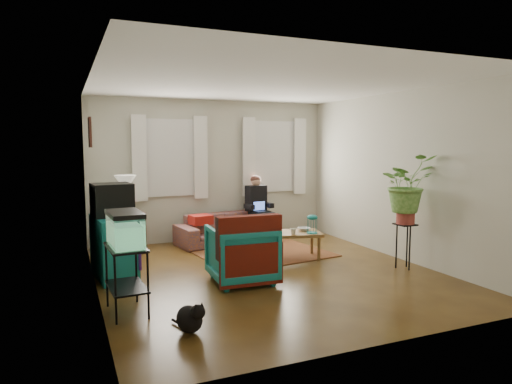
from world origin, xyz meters
name	(u,v)px	position (x,y,z in m)	size (l,w,h in m)	color
floor	(267,273)	(0.00, 0.00, 0.00)	(4.50, 5.00, 0.01)	#4F2B14
ceiling	(268,84)	(0.00, 0.00, 2.60)	(4.50, 5.00, 0.01)	white
wall_back	(212,171)	(0.00, 2.50, 1.30)	(4.50, 0.01, 2.60)	silver
wall_front	(386,201)	(0.00, -2.50, 1.30)	(4.50, 0.01, 2.60)	silver
wall_left	(94,186)	(-2.25, 0.00, 1.30)	(0.01, 5.00, 2.60)	silver
wall_right	(398,176)	(2.25, 0.00, 1.30)	(0.01, 5.00, 2.60)	silver
window_left	(170,158)	(-0.80, 2.48, 1.55)	(1.08, 0.04, 1.38)	white
window_right	(273,157)	(1.25, 2.48, 1.55)	(1.08, 0.04, 1.38)	white
curtains_left	(171,158)	(-0.80, 2.40, 1.55)	(1.36, 0.06, 1.50)	white
curtains_right	(275,157)	(1.25, 2.40, 1.55)	(1.36, 0.06, 1.50)	white
picture_frame	(91,132)	(-2.21, 0.85, 1.95)	(0.04, 0.32, 0.40)	#3D2616
area_rug	(263,253)	(0.40, 1.05, 0.01)	(2.00, 1.60, 0.01)	brown
sofa	(227,223)	(0.14, 2.05, 0.36)	(1.84, 0.73, 0.72)	brown
seated_person	(258,210)	(0.79, 2.15, 0.55)	(0.46, 0.57, 1.10)	black
side_table	(127,233)	(-1.65, 1.95, 0.34)	(0.47, 0.47, 0.68)	#3F2A17
table_lamp	(126,195)	(-1.65, 1.95, 0.97)	(0.35, 0.35, 0.62)	white
dresser	(114,247)	(-1.99, 0.62, 0.41)	(0.46, 0.92, 0.83)	#116268
crt_tv	(112,200)	(-1.98, 0.71, 1.05)	(0.51, 0.46, 0.44)	black
aquarium_stand	(127,280)	(-2.00, -0.80, 0.36)	(0.36, 0.65, 0.72)	black
aquarium	(125,229)	(-2.00, -0.80, 0.91)	(0.32, 0.59, 0.38)	#7FD899
black_cat	(189,316)	(-1.52, -1.56, 0.16)	(0.24, 0.37, 0.32)	black
armchair	(242,251)	(-0.48, -0.24, 0.41)	(0.80, 0.75, 0.82)	navy
serape_throw	(250,243)	(-0.49, -0.56, 0.58)	(0.82, 0.19, 0.68)	#9E0A0A
coffee_table	(288,245)	(0.64, 0.61, 0.21)	(1.01, 0.55, 0.42)	brown
cup_a	(275,231)	(0.39, 0.58, 0.46)	(0.11, 0.11, 0.09)	white
cup_b	(293,231)	(0.64, 0.44, 0.46)	(0.09, 0.09, 0.09)	beige
bowl	(304,229)	(0.93, 0.63, 0.44)	(0.20, 0.20, 0.05)	white
snack_tray	(269,230)	(0.41, 0.82, 0.44)	(0.31, 0.31, 0.04)	#B21414
birdcage	(312,224)	(0.94, 0.39, 0.57)	(0.17, 0.17, 0.30)	#115B6B
plant_stand	(404,246)	(1.92, -0.56, 0.33)	(0.28, 0.28, 0.66)	black
potted_plant	(406,192)	(1.92, -0.56, 1.11)	(0.75, 0.65, 0.83)	#599947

